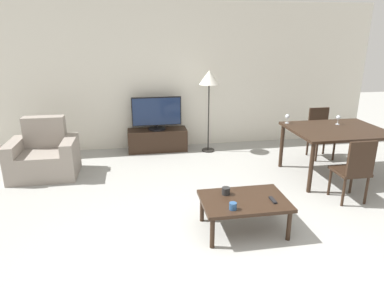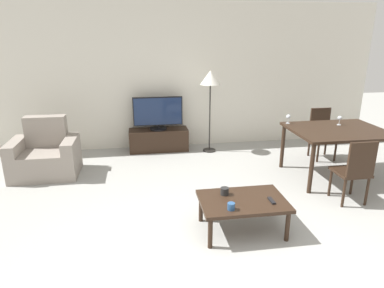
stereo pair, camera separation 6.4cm
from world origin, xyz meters
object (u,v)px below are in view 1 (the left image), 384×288
Objects in this scene: dining_chair_near at (354,168)px; wine_glass_left at (338,118)px; wine_glass_center at (287,117)px; dining_chair_far at (320,131)px; tv at (157,114)px; remote_primary at (273,200)px; tv_stand at (158,140)px; coffee_table at (244,203)px; dining_table at (336,133)px; cup_colored_far at (226,191)px; floor_lamp at (209,81)px; armchair at (44,157)px; cup_white_near at (233,206)px.

wine_glass_left is at bearing 70.14° from dining_chair_near.
dining_chair_far is at bearing 26.48° from wine_glass_center.
tv is 2.35m from wine_glass_center.
remote_primary is (-1.79, -2.22, -0.08)m from dining_chair_far.
remote_primary is 2.09m from wine_glass_center.
tv_stand is at bearing 163.89° from dining_chair_far.
dining_table is at bearing 34.50° from coffee_table.
cup_colored_far is (-2.26, -1.98, -0.05)m from dining_chair_far.
wine_glass_center is (1.05, -1.05, -0.45)m from floor_lamp.
floor_lamp reaches higher than wine_glass_left.
armchair is 2.04m from tv_stand.
armchair is 4.50m from dining_chair_near.
tv is at bearing -90.00° from tv_stand.
cup_white_near reaches higher than tv_stand.
dining_chair_near is 1.41m from remote_primary.
dining_chair_near is (4.18, -1.64, 0.18)m from armchair.
tv reaches higher than remote_primary.
remote_primary is 0.53m from cup_colored_far.
dining_chair_far is (2.84, -0.82, 0.28)m from tv_stand.
dining_table reaches higher than cup_white_near.
floor_lamp is at bearing 82.64° from cup_white_near.
dining_chair_near is 6.01× the size of wine_glass_center.
armchair is 1.04× the size of coffee_table.
coffee_table is at bearing -145.50° from dining_table.
wine_glass_center reaches higher than dining_chair_far.
wine_glass_center is (3.82, -0.34, 0.56)m from armchair.
remote_primary is 1.59× the size of cup_colored_far.
floor_lamp is at bearing 161.82° from dining_chair_far.
dining_chair_far reaches higher than tv_stand.
tv is 3.23m from remote_primary.
armchair is 2.08m from tv.
remote_primary is at bearing -159.00° from dining_chair_near.
floor_lamp reaches higher than dining_chair_far.
armchair is 1.13× the size of dining_chair_far.
floor_lamp is at bearing 82.05° from cup_colored_far.
remote_primary is at bearing -27.20° from cup_colored_far.
wine_glass_center is (-0.85, -0.42, 0.39)m from dining_chair_far.
tv is 1.04× the size of dining_chair_near.
cup_white_near is 2.81m from wine_glass_left.
dining_chair_near is 5.85× the size of remote_primary.
dining_chair_near reaches higher than cup_colored_far.
dining_table reaches higher than coffee_table.
tv is 0.61× the size of floor_lamp.
dining_table reaches higher than remote_primary.
dining_chair_far is at bearing 51.06° from remote_primary.
tv is at bearing 147.17° from dining_table.
wine_glass_left is (2.17, 1.35, 0.44)m from cup_colored_far.
cup_colored_far is (-1.78, -0.26, -0.05)m from dining_chair_near.
tv_stand is at bearing 148.10° from wine_glass_center.
remote_primary is (1.05, -3.04, 0.19)m from tv_stand.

